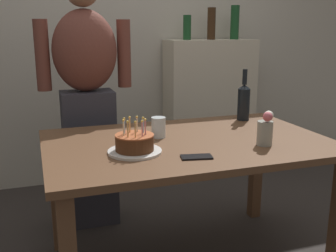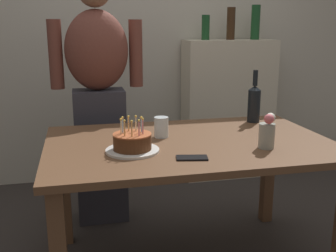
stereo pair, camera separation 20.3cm
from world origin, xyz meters
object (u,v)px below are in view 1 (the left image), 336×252
at_px(birthday_cake, 135,144).
at_px(flower_vase, 266,129).
at_px(person_man_bearded, 87,98).
at_px(water_glass_near, 158,127).
at_px(cell_phone, 197,157).
at_px(wine_bottle, 244,101).

bearing_deg(birthday_cake, flower_vase, -8.02).
xyz_separation_m(flower_vase, person_man_bearded, (-0.77, 0.92, 0.05)).
height_order(water_glass_near, person_man_bearded, person_man_bearded).
relative_size(birthday_cake, water_glass_near, 2.33).
relative_size(birthday_cake, flower_vase, 1.44).
bearing_deg(cell_phone, wine_bottle, 57.55).
distance_m(water_glass_near, flower_vase, 0.57).
distance_m(wine_bottle, cell_phone, 0.86).
bearing_deg(flower_vase, birthday_cake, 171.98).
height_order(cell_phone, person_man_bearded, person_man_bearded).
relative_size(cell_phone, flower_vase, 0.79).
height_order(birthday_cake, flower_vase, flower_vase).
distance_m(water_glass_near, cell_phone, 0.40).
bearing_deg(flower_vase, wine_bottle, 72.04).
height_order(cell_phone, flower_vase, flower_vase).
height_order(birthday_cake, water_glass_near, birthday_cake).
xyz_separation_m(wine_bottle, person_man_bearded, (-0.95, 0.38, 0.01)).
relative_size(wine_bottle, cell_phone, 2.29).
distance_m(cell_phone, flower_vase, 0.42).
height_order(birthday_cake, cell_phone, birthday_cake).
relative_size(birthday_cake, cell_phone, 1.81).
height_order(birthday_cake, wine_bottle, wine_bottle).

